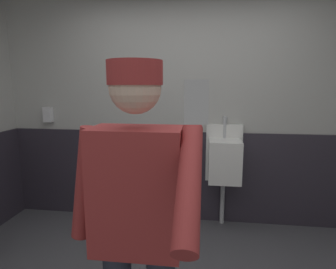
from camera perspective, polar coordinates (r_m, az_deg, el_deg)
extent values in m
cube|color=#B2B2AD|center=(3.19, 4.46, 6.89)|extent=(4.87, 0.12, 2.80)
cube|color=#2D2833|center=(3.28, 4.18, -8.58)|extent=(4.27, 0.03, 1.05)
cube|color=white|center=(3.19, 11.38, -3.73)|extent=(0.40, 0.05, 0.65)
cube|color=white|center=(3.04, 11.56, -5.40)|extent=(0.34, 0.30, 0.45)
cylinder|color=#B7BABF|center=(3.13, 11.58, 1.49)|extent=(0.04, 0.04, 0.24)
cylinder|color=#B7BABF|center=(3.33, 11.09, -13.14)|extent=(0.05, 0.05, 0.55)
cube|color=maroon|center=(1.33, -6.35, -11.29)|extent=(0.42, 0.24, 0.59)
cylinder|color=maroon|center=(1.40, -16.64, -9.59)|extent=(0.17, 0.09, 0.56)
cylinder|color=maroon|center=(1.04, 4.39, -9.35)|extent=(0.09, 0.50, 0.39)
sphere|color=beige|center=(1.24, -6.77, 9.53)|extent=(0.23, 0.23, 0.23)
cylinder|color=maroon|center=(1.24, -6.83, 12.49)|extent=(0.24, 0.24, 0.10)
cube|color=silver|center=(0.69, 5.81, 6.64)|extent=(0.06, 0.03, 0.11)
cube|color=silver|center=(3.61, -23.41, 3.79)|extent=(0.10, 0.07, 0.18)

